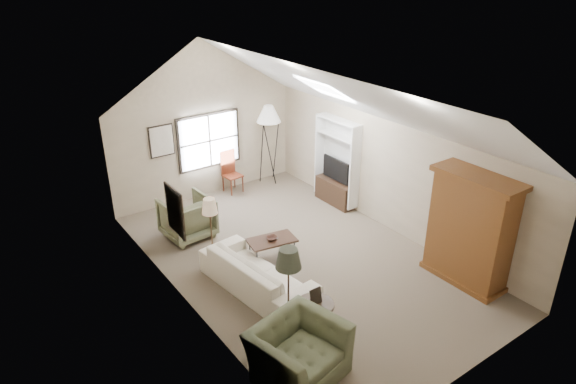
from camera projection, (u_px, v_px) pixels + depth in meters
room_shell at (301, 109)px, 9.27m from camera, size 5.01×8.01×4.00m
window at (209, 141)px, 12.98m from camera, size 1.72×0.08×1.42m
skylight at (325, 89)px, 10.61m from camera, size 0.80×1.20×0.52m
wall_art at (168, 174)px, 10.33m from camera, size 1.97×3.71×0.88m
armoire at (470, 229)px, 9.56m from camera, size 0.60×1.50×2.20m
tv_alcove at (337, 161)px, 12.56m from camera, size 0.32×1.30×2.10m
media_console at (335, 192)px, 12.91m from camera, size 0.34×1.18×0.60m
tv_panel at (336, 169)px, 12.65m from camera, size 0.05×0.90×0.55m
sofa at (258, 273)px, 9.56m from camera, size 1.25×2.56×0.72m
armchair_near at (298, 352)px, 7.59m from camera, size 1.52×1.39×0.85m
armchair_far at (187, 218)px, 11.32m from camera, size 1.07×1.10×0.94m
coffee_table at (272, 250)px, 10.52m from camera, size 1.04×0.70×0.49m
bowl at (272, 238)px, 10.41m from camera, size 0.27×0.27×0.06m
side_table at (315, 319)px, 8.46m from camera, size 0.69×0.69×0.62m
side_chair at (232, 172)px, 13.43m from camera, size 0.47×0.47×1.11m
tripod_lamp at (269, 144)px, 13.81m from camera, size 0.64×0.64×2.19m
dark_lamp at (288, 294)px, 8.16m from camera, size 0.46×0.46×1.72m
tan_lamp at (211, 233)px, 10.10m from camera, size 0.34×0.34×1.55m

